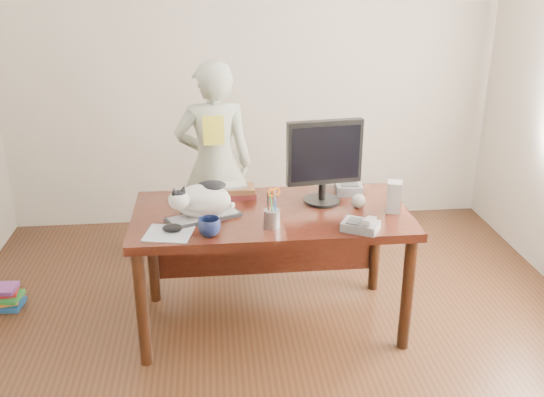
{
  "coord_description": "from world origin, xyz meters",
  "views": [
    {
      "loc": [
        -0.33,
        -2.63,
        2.12
      ],
      "look_at": [
        0.0,
        0.55,
        0.85
      ],
      "focal_mm": 40.0,
      "sensor_mm": 36.0,
      "label": 1
    }
  ],
  "objects_px": {
    "desk": "(270,229)",
    "mouse": "(173,228)",
    "pen_cup": "(272,216)",
    "coffee_mug": "(209,227)",
    "speaker": "(394,197)",
    "baseball": "(359,201)",
    "cat": "(201,200)",
    "monitor": "(324,157)",
    "book_stack": "(237,191)",
    "phone": "(361,225)",
    "book_pile_b": "(2,297)",
    "keyboard": "(204,217)",
    "person": "(215,165)",
    "calculator": "(348,187)"
  },
  "relations": [
    {
      "from": "desk",
      "to": "mouse",
      "type": "relative_size",
      "value": 13.05
    },
    {
      "from": "pen_cup",
      "to": "coffee_mug",
      "type": "relative_size",
      "value": 1.84
    },
    {
      "from": "pen_cup",
      "to": "speaker",
      "type": "bearing_deg",
      "value": 11.3
    },
    {
      "from": "mouse",
      "to": "baseball",
      "type": "xyz_separation_m",
      "value": [
        1.07,
        0.24,
        0.02
      ]
    },
    {
      "from": "cat",
      "to": "speaker",
      "type": "height_order",
      "value": "cat"
    },
    {
      "from": "mouse",
      "to": "cat",
      "type": "bearing_deg",
      "value": 55.92
    },
    {
      "from": "baseball",
      "to": "monitor",
      "type": "bearing_deg",
      "value": 155.0
    },
    {
      "from": "speaker",
      "to": "book_stack",
      "type": "xyz_separation_m",
      "value": [
        -0.89,
        0.33,
        -0.05
      ]
    },
    {
      "from": "desk",
      "to": "phone",
      "type": "distance_m",
      "value": 0.63
    },
    {
      "from": "monitor",
      "to": "pen_cup",
      "type": "height_order",
      "value": "monitor"
    },
    {
      "from": "coffee_mug",
      "to": "desk",
      "type": "bearing_deg",
      "value": 45.91
    },
    {
      "from": "cat",
      "to": "baseball",
      "type": "xyz_separation_m",
      "value": [
        0.92,
        0.08,
        -0.08
      ]
    },
    {
      "from": "book_pile_b",
      "to": "phone",
      "type": "bearing_deg",
      "value": -16.84
    },
    {
      "from": "phone",
      "to": "book_pile_b",
      "type": "height_order",
      "value": "phone"
    },
    {
      "from": "coffee_mug",
      "to": "speaker",
      "type": "distance_m",
      "value": 1.09
    },
    {
      "from": "keyboard",
      "to": "phone",
      "type": "relative_size",
      "value": 1.89
    },
    {
      "from": "keyboard",
      "to": "pen_cup",
      "type": "xyz_separation_m",
      "value": [
        0.37,
        -0.14,
        0.05
      ]
    },
    {
      "from": "monitor",
      "to": "coffee_mug",
      "type": "height_order",
      "value": "monitor"
    },
    {
      "from": "desk",
      "to": "phone",
      "type": "height_order",
      "value": "phone"
    },
    {
      "from": "speaker",
      "to": "desk",
      "type": "bearing_deg",
      "value": -173.58
    },
    {
      "from": "person",
      "to": "book_pile_b",
      "type": "distance_m",
      "value": 1.65
    },
    {
      "from": "keyboard",
      "to": "pen_cup",
      "type": "relative_size",
      "value": 1.96
    },
    {
      "from": "coffee_mug",
      "to": "speaker",
      "type": "bearing_deg",
      "value": 11.64
    },
    {
      "from": "desk",
      "to": "calculator",
      "type": "distance_m",
      "value": 0.58
    },
    {
      "from": "mouse",
      "to": "calculator",
      "type": "relative_size",
      "value": 0.53
    },
    {
      "from": "mouse",
      "to": "book_stack",
      "type": "xyz_separation_m",
      "value": [
        0.37,
        0.49,
        0.01
      ]
    },
    {
      "from": "keyboard",
      "to": "person",
      "type": "xyz_separation_m",
      "value": [
        0.08,
        0.95,
        -0.01
      ]
    },
    {
      "from": "speaker",
      "to": "coffee_mug",
      "type": "bearing_deg",
      "value": -149.87
    },
    {
      "from": "keyboard",
      "to": "person",
      "type": "height_order",
      "value": "person"
    },
    {
      "from": "pen_cup",
      "to": "calculator",
      "type": "xyz_separation_m",
      "value": [
        0.54,
        0.49,
        -0.03
      ]
    },
    {
      "from": "monitor",
      "to": "book_pile_b",
      "type": "distance_m",
      "value": 2.27
    },
    {
      "from": "monitor",
      "to": "book_stack",
      "type": "bearing_deg",
      "value": 155.53
    },
    {
      "from": "desk",
      "to": "calculator",
      "type": "relative_size",
      "value": 6.89
    },
    {
      "from": "phone",
      "to": "calculator",
      "type": "distance_m",
      "value": 0.59
    },
    {
      "from": "mouse",
      "to": "book_stack",
      "type": "relative_size",
      "value": 0.51
    },
    {
      "from": "keyboard",
      "to": "book_pile_b",
      "type": "bearing_deg",
      "value": 138.48
    },
    {
      "from": "keyboard",
      "to": "book_pile_b",
      "type": "xyz_separation_m",
      "value": [
        -1.33,
        0.42,
        -0.69
      ]
    },
    {
      "from": "pen_cup",
      "to": "book_pile_b",
      "type": "bearing_deg",
      "value": 161.59
    },
    {
      "from": "pen_cup",
      "to": "person",
      "type": "xyz_separation_m",
      "value": [
        -0.3,
        1.1,
        -0.06
      ]
    },
    {
      "from": "cat",
      "to": "baseball",
      "type": "bearing_deg",
      "value": -18.68
    },
    {
      "from": "keyboard",
      "to": "book_stack",
      "type": "distance_m",
      "value": 0.38
    },
    {
      "from": "mouse",
      "to": "coffee_mug",
      "type": "xyz_separation_m",
      "value": [
        0.2,
        -0.06,
        0.02
      ]
    },
    {
      "from": "desk",
      "to": "calculator",
      "type": "height_order",
      "value": "calculator"
    },
    {
      "from": "phone",
      "to": "baseball",
      "type": "bearing_deg",
      "value": 108.83
    },
    {
      "from": "keyboard",
      "to": "calculator",
      "type": "bearing_deg",
      "value": -3.03
    },
    {
      "from": "person",
      "to": "speaker",
      "type": "bearing_deg",
      "value": 133.56
    },
    {
      "from": "desk",
      "to": "book_pile_b",
      "type": "relative_size",
      "value": 6.2
    },
    {
      "from": "monitor",
      "to": "baseball",
      "type": "bearing_deg",
      "value": -32.35
    },
    {
      "from": "desk",
      "to": "coffee_mug",
      "type": "relative_size",
      "value": 13.07
    },
    {
      "from": "coffee_mug",
      "to": "phone",
      "type": "distance_m",
      "value": 0.82
    }
  ]
}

